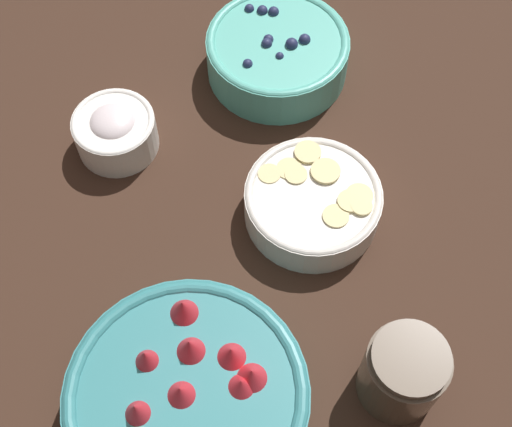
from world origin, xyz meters
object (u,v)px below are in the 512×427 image
bowl_strawberries (188,399)px  jar_chocolate (402,373)px  bowl_blueberries (277,52)px  bowl_bananas (313,201)px  bowl_cream (115,130)px

bowl_strawberries → jar_chocolate: 0.21m
bowl_blueberries → jar_chocolate: jar_chocolate is taller
bowl_blueberries → jar_chocolate: 0.43m
bowl_strawberries → bowl_bananas: size_ratio=1.50×
bowl_strawberries → bowl_blueberries: bearing=143.7°
bowl_cream → bowl_blueberries: bearing=96.8°
bowl_strawberries → bowl_cream: size_ratio=2.35×
bowl_blueberries → bowl_strawberries: bearing=-36.3°
bowl_cream → jar_chocolate: 0.43m
bowl_blueberries → jar_chocolate: (0.43, -0.07, 0.01)m
bowl_bananas → bowl_cream: bearing=-137.3°
bowl_strawberries → bowl_blueberries: 0.45m
bowl_strawberries → jar_chocolate: size_ratio=2.54×
bowl_blueberries → bowl_bananas: 0.22m
bowl_blueberries → bowl_cream: bowl_blueberries is taller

